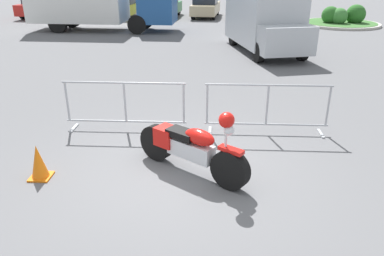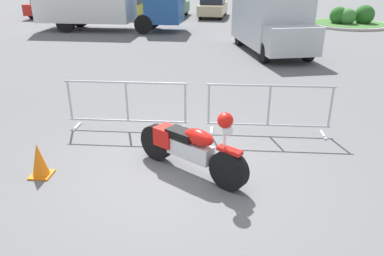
% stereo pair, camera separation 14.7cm
% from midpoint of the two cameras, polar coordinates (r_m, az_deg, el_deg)
% --- Properties ---
extents(ground_plane, '(120.00, 120.00, 0.00)m').
position_cam_midpoint_polar(ground_plane, '(6.42, -2.94, -6.97)').
color(ground_plane, '#5B5B5E').
extents(motorcycle, '(1.92, 1.44, 1.26)m').
position_cam_midpoint_polar(motorcycle, '(6.23, -0.88, -2.90)').
color(motorcycle, black).
rests_on(motorcycle, ground).
extents(crowd_barrier_near, '(2.57, 0.44, 1.07)m').
position_cam_midpoint_polar(crowd_barrier_near, '(7.99, -10.67, 3.39)').
color(crowd_barrier_near, '#9EA0A5').
rests_on(crowd_barrier_near, ground).
extents(crowd_barrier_far, '(2.57, 0.44, 1.07)m').
position_cam_midpoint_polar(crowd_barrier_far, '(7.84, 10.83, 2.99)').
color(crowd_barrier_far, '#9EA0A5').
rests_on(crowd_barrier_far, ground).
extents(delivery_van, '(3.07, 5.32, 2.31)m').
position_cam_midpoint_polar(delivery_van, '(15.88, 10.74, 15.84)').
color(delivery_van, '#B2B7BC').
rests_on(delivery_van, ground).
extents(parked_car_red, '(2.14, 4.39, 1.44)m').
position_cam_midpoint_polar(parked_car_red, '(28.81, -21.98, 16.87)').
color(parked_car_red, '#B21E19').
rests_on(parked_car_red, ground).
extents(parked_car_silver, '(2.05, 4.20, 1.38)m').
position_cam_midpoint_polar(parked_car_silver, '(28.14, -16.25, 17.41)').
color(parked_car_silver, '#B7BABF').
rests_on(parked_car_silver, ground).
extents(parked_car_yellow, '(2.01, 4.13, 1.35)m').
position_cam_midpoint_polar(parked_car_yellow, '(27.07, -10.60, 17.68)').
color(parked_car_yellow, yellow).
rests_on(parked_car_yellow, ground).
extents(parked_car_green, '(2.08, 4.27, 1.40)m').
position_cam_midpoint_polar(parked_car_green, '(26.75, -4.38, 17.98)').
color(parked_car_green, '#236B38').
rests_on(parked_car_green, ground).
extents(parked_car_tan, '(2.01, 4.13, 1.35)m').
position_cam_midpoint_polar(parked_car_tan, '(26.82, 1.93, 17.99)').
color(parked_car_tan, tan).
rests_on(parked_car_tan, ground).
extents(pedestrian, '(0.42, 0.42, 1.69)m').
position_cam_midpoint_polar(pedestrian, '(24.49, 5.86, 17.92)').
color(pedestrian, '#262838').
rests_on(pedestrian, ground).
extents(planter_island, '(4.57, 4.57, 1.18)m').
position_cam_midpoint_polar(planter_island, '(24.69, 21.66, 15.14)').
color(planter_island, '#ADA89E').
rests_on(planter_island, ground).
extents(traffic_cone, '(0.34, 0.34, 0.59)m').
position_cam_midpoint_polar(traffic_cone, '(6.68, -22.94, -4.82)').
color(traffic_cone, orange).
rests_on(traffic_cone, ground).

